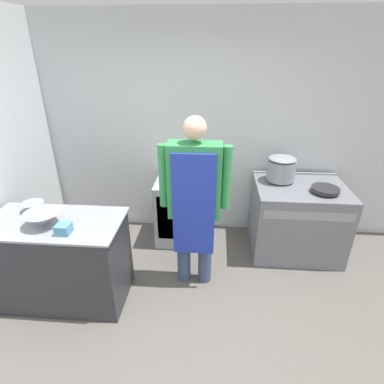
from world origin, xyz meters
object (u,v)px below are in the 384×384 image
(mixing_bowl, at_px, (43,219))
(stock_pot, at_px, (281,168))
(stove, at_px, (296,219))
(plastic_tub, at_px, (64,229))
(saute_pan, at_px, (325,189))
(fridge_unit, at_px, (182,210))
(person_cook, at_px, (195,196))

(mixing_bowl, xyz_separation_m, stock_pot, (2.26, 1.18, 0.08))
(stove, xyz_separation_m, plastic_tub, (-2.26, -1.15, 0.49))
(plastic_tub, distance_m, saute_pan, 2.66)
(stove, relative_size, fridge_unit, 1.25)
(fridge_unit, distance_m, saute_pan, 1.70)
(plastic_tub, bearing_deg, saute_pan, 22.42)
(plastic_tub, bearing_deg, stove, 27.09)
(fridge_unit, relative_size, plastic_tub, 7.14)
(mixing_bowl, distance_m, plastic_tub, 0.26)
(person_cook, relative_size, saute_pan, 5.98)
(stove, height_order, saute_pan, saute_pan)
(stove, distance_m, mixing_bowl, 2.75)
(stove, bearing_deg, person_cook, -151.25)
(fridge_unit, height_order, saute_pan, saute_pan)
(fridge_unit, height_order, stock_pot, stock_pot)
(person_cook, bearing_deg, saute_pan, 20.22)
(mixing_bowl, height_order, saute_pan, mixing_bowl)
(plastic_tub, bearing_deg, person_cook, 25.19)
(stock_pot, bearing_deg, saute_pan, -32.52)
(stove, height_order, mixing_bowl, mixing_bowl)
(stock_pot, bearing_deg, stove, -31.27)
(person_cook, height_order, stock_pot, person_cook)
(person_cook, relative_size, mixing_bowl, 5.67)
(plastic_tub, relative_size, stock_pot, 0.36)
(saute_pan, bearing_deg, fridge_unit, 170.36)
(stove, height_order, person_cook, person_cook)
(stove, relative_size, mixing_bowl, 3.27)
(stove, bearing_deg, stock_pot, 148.73)
(stove, xyz_separation_m, mixing_bowl, (-2.49, -1.04, 0.51))
(stove, height_order, fridge_unit, stove)
(mixing_bowl, bearing_deg, saute_pan, 18.56)
(stove, relative_size, plastic_tub, 8.90)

